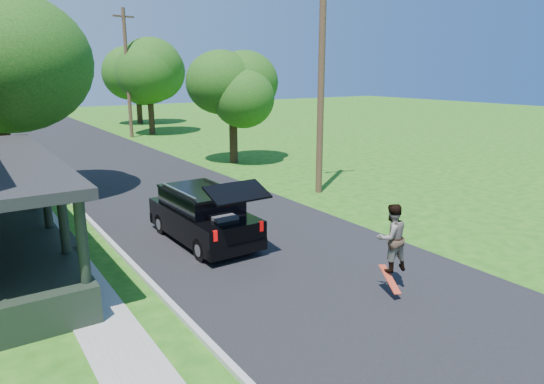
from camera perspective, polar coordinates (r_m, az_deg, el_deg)
ground at (r=13.24m, az=6.54°, el=-10.34°), size 140.00×140.00×0.00m
street at (r=30.70m, az=-18.09°, el=3.17°), size 8.00×120.00×0.02m
curb at (r=29.93m, az=-25.56°, el=2.21°), size 0.15×120.00×0.12m
sidewalk at (r=29.77m, az=-28.49°, el=1.82°), size 1.30×120.00×0.03m
black_suv at (r=15.91m, az=-8.09°, el=-2.73°), size 2.01×5.03×2.33m
skateboarder at (r=12.46m, az=13.87°, el=-5.24°), size 0.94×0.79×1.74m
skateboard at (r=12.55m, az=13.68°, el=-10.06°), size 0.37×0.74×0.57m
tree_right_near at (r=29.25m, az=-4.75°, el=12.31°), size 5.11×5.36×6.77m
tree_right_mid at (r=43.95m, az=-14.38°, el=13.72°), size 6.81×6.65×8.59m
tree_right_far at (r=53.26m, az=-15.66°, el=13.46°), size 6.40×6.40×8.51m
utility_pole_near at (r=21.80m, az=5.87°, el=15.25°), size 1.79×0.59×11.50m
utility_pole_far at (r=42.24m, az=-16.65°, el=13.34°), size 1.80×0.46×10.28m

